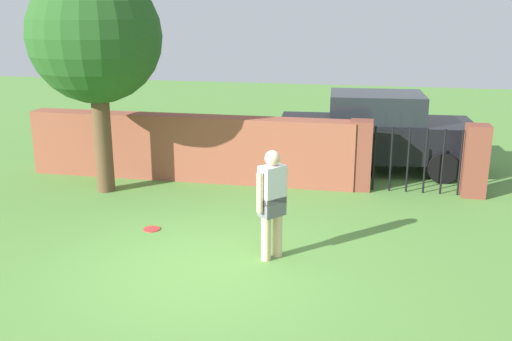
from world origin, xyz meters
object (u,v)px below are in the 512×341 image
object	(u,v)px
person	(272,200)
car	(375,132)
tree	(95,38)
frisbee_red	(152,229)

from	to	relation	value
person	car	world-z (taller)	car
tree	car	xyz separation A→B (m)	(5.20, 2.64, -2.11)
person	frisbee_red	world-z (taller)	person
person	frisbee_red	xyz separation A→B (m)	(-2.13, 0.70, -0.89)
tree	car	world-z (taller)	tree
car	person	bearing A→B (deg)	70.94
person	frisbee_red	bearing A→B (deg)	111.73
person	frisbee_red	size ratio (longest dim) A/B	6.00
person	car	distance (m)	5.34
car	frisbee_red	bearing A→B (deg)	47.77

